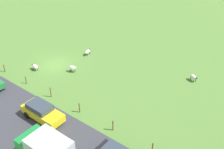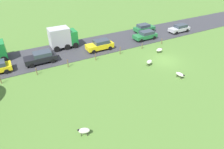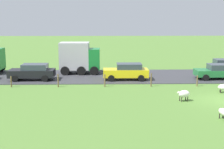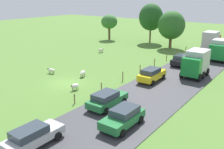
{
  "view_description": "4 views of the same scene",
  "coord_description": "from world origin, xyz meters",
  "px_view_note": "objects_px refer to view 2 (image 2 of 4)",
  "views": [
    {
      "loc": [
        20.52,
        25.09,
        18.74
      ],
      "look_at": [
        -1.45,
        8.28,
        0.9
      ],
      "focal_mm": 44.62,
      "sensor_mm": 36.0,
      "label": 1
    },
    {
      "loc": [
        -19.04,
        19.58,
        13.82
      ],
      "look_at": [
        -1.09,
        9.72,
        1.01
      ],
      "focal_mm": 31.35,
      "sensor_mm": 36.0,
      "label": 2
    },
    {
      "loc": [
        -23.59,
        9.13,
        6.47
      ],
      "look_at": [
        3.85,
        8.5,
        1.38
      ],
      "focal_mm": 51.11,
      "sensor_mm": 36.0,
      "label": 3
    },
    {
      "loc": [
        22.04,
        -20.29,
        10.46
      ],
      "look_at": [
        3.79,
        4.39,
        0.74
      ],
      "focal_mm": 40.68,
      "sensor_mm": 36.0,
      "label": 4
    }
  ],
  "objects_px": {
    "car_3": "(41,57)",
    "car_4": "(144,28)",
    "truck_0": "(63,37)",
    "car_5": "(100,45)",
    "sheep_3": "(180,74)",
    "sheep_2": "(149,62)",
    "sheep_0": "(159,50)",
    "car_2": "(145,35)",
    "sheep_1": "(84,131)",
    "car_0": "(180,28)"
  },
  "relations": [
    {
      "from": "car_0",
      "to": "car_2",
      "type": "relative_size",
      "value": 1.0
    },
    {
      "from": "car_0",
      "to": "car_3",
      "type": "height_order",
      "value": "car_3"
    },
    {
      "from": "sheep_3",
      "to": "truck_0",
      "type": "distance_m",
      "value": 19.47
    },
    {
      "from": "sheep_3",
      "to": "car_4",
      "type": "xyz_separation_m",
      "value": [
        16.21,
        -6.31,
        0.39
      ]
    },
    {
      "from": "sheep_3",
      "to": "car_2",
      "type": "height_order",
      "value": "car_2"
    },
    {
      "from": "sheep_1",
      "to": "car_0",
      "type": "bearing_deg",
      "value": -60.11
    },
    {
      "from": "car_2",
      "to": "truck_0",
      "type": "bearing_deg",
      "value": 76.13
    },
    {
      "from": "sheep_0",
      "to": "car_0",
      "type": "height_order",
      "value": "car_0"
    },
    {
      "from": "car_3",
      "to": "car_4",
      "type": "height_order",
      "value": "car_3"
    },
    {
      "from": "car_5",
      "to": "sheep_1",
      "type": "bearing_deg",
      "value": 149.62
    },
    {
      "from": "sheep_3",
      "to": "car_4",
      "type": "relative_size",
      "value": 0.3
    },
    {
      "from": "sheep_1",
      "to": "car_0",
      "type": "xyz_separation_m",
      "value": [
        15.46,
        -26.9,
        0.33
      ]
    },
    {
      "from": "truck_0",
      "to": "car_4",
      "type": "height_order",
      "value": "truck_0"
    },
    {
      "from": "sheep_1",
      "to": "car_5",
      "type": "height_order",
      "value": "car_5"
    },
    {
      "from": "sheep_2",
      "to": "car_5",
      "type": "height_order",
      "value": "car_5"
    },
    {
      "from": "car_4",
      "to": "car_5",
      "type": "bearing_deg",
      "value": 107.0
    },
    {
      "from": "sheep_1",
      "to": "car_2",
      "type": "xyz_separation_m",
      "value": [
        15.65,
        -18.48,
        0.34
      ]
    },
    {
      "from": "car_2",
      "to": "car_4",
      "type": "height_order",
      "value": "car_4"
    },
    {
      "from": "sheep_1",
      "to": "car_5",
      "type": "distance_m",
      "value": 17.93
    },
    {
      "from": "sheep_0",
      "to": "car_0",
      "type": "distance_m",
      "value": 11.37
    },
    {
      "from": "car_3",
      "to": "car_5",
      "type": "xyz_separation_m",
      "value": [
        -0.13,
        -9.48,
        0.02
      ]
    },
    {
      "from": "truck_0",
      "to": "car_5",
      "type": "xyz_separation_m",
      "value": [
        -3.76,
        -5.07,
        -0.97
      ]
    },
    {
      "from": "sheep_1",
      "to": "car_4",
      "type": "xyz_separation_m",
      "value": [
        19.01,
        -20.68,
        0.36
      ]
    },
    {
      "from": "sheep_3",
      "to": "car_0",
      "type": "relative_size",
      "value": 0.29
    },
    {
      "from": "sheep_0",
      "to": "sheep_1",
      "type": "height_order",
      "value": "sheep_1"
    },
    {
      "from": "truck_0",
      "to": "sheep_3",
      "type": "bearing_deg",
      "value": -147.72
    },
    {
      "from": "car_0",
      "to": "car_5",
      "type": "height_order",
      "value": "car_5"
    },
    {
      "from": "sheep_3",
      "to": "car_3",
      "type": "relative_size",
      "value": 0.28
    },
    {
      "from": "sheep_3",
      "to": "car_3",
      "type": "xyz_separation_m",
      "value": [
        12.79,
        14.79,
        0.41
      ]
    },
    {
      "from": "sheep_1",
      "to": "sheep_3",
      "type": "distance_m",
      "value": 14.64
    },
    {
      "from": "car_0",
      "to": "sheep_3",
      "type": "bearing_deg",
      "value": 135.28
    },
    {
      "from": "sheep_0",
      "to": "sheep_1",
      "type": "distance_m",
      "value": 19.66
    },
    {
      "from": "sheep_2",
      "to": "sheep_3",
      "type": "xyz_separation_m",
      "value": [
        -4.5,
        -1.47,
        -0.08
      ]
    },
    {
      "from": "car_3",
      "to": "truck_0",
      "type": "bearing_deg",
      "value": -50.57
    },
    {
      "from": "sheep_0",
      "to": "car_4",
      "type": "height_order",
      "value": "car_4"
    },
    {
      "from": "car_2",
      "to": "car_4",
      "type": "bearing_deg",
      "value": -33.11
    },
    {
      "from": "sheep_2",
      "to": "car_5",
      "type": "bearing_deg",
      "value": 25.16
    },
    {
      "from": "sheep_1",
      "to": "car_4",
      "type": "height_order",
      "value": "car_4"
    },
    {
      "from": "sheep_0",
      "to": "car_3",
      "type": "distance_m",
      "value": 18.32
    },
    {
      "from": "car_0",
      "to": "car_4",
      "type": "bearing_deg",
      "value": 60.24
    },
    {
      "from": "sheep_3",
      "to": "sheep_2",
      "type": "bearing_deg",
      "value": 18.13
    },
    {
      "from": "sheep_2",
      "to": "car_0",
      "type": "xyz_separation_m",
      "value": [
        8.15,
        -14.0,
        0.27
      ]
    },
    {
      "from": "truck_0",
      "to": "car_2",
      "type": "height_order",
      "value": "truck_0"
    },
    {
      "from": "truck_0",
      "to": "car_2",
      "type": "bearing_deg",
      "value": -103.87
    },
    {
      "from": "sheep_2",
      "to": "sheep_3",
      "type": "distance_m",
      "value": 4.74
    },
    {
      "from": "sheep_0",
      "to": "car_3",
      "type": "bearing_deg",
      "value": 71.86
    },
    {
      "from": "sheep_2",
      "to": "car_5",
      "type": "relative_size",
      "value": 0.24
    },
    {
      "from": "car_2",
      "to": "car_3",
      "type": "distance_m",
      "value": 18.9
    },
    {
      "from": "sheep_2",
      "to": "car_2",
      "type": "xyz_separation_m",
      "value": [
        8.34,
        -5.59,
        0.29
      ]
    },
    {
      "from": "car_2",
      "to": "car_3",
      "type": "relative_size",
      "value": 0.99
    }
  ]
}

